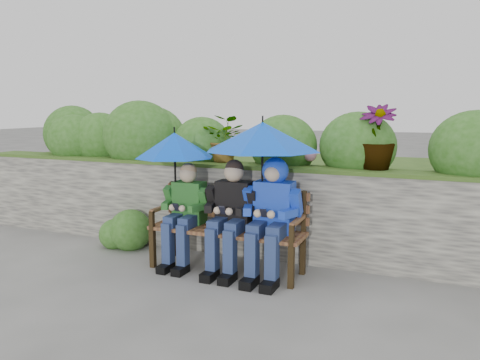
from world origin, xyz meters
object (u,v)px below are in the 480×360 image
at_px(umbrella_left, 175,145).
at_px(boy_right, 271,209).
at_px(park_bench, 229,223).
at_px(umbrella_right, 263,136).
at_px(boy_middle, 231,212).
at_px(boy_left, 185,209).

bearing_deg(umbrella_left, boy_right, -1.88).
xyz_separation_m(park_bench, boy_right, (0.48, -0.07, 0.21)).
bearing_deg(boy_right, umbrella_right, 157.15).
bearing_deg(boy_middle, boy_right, 1.29).
xyz_separation_m(park_bench, umbrella_right, (0.37, -0.02, 0.90)).
bearing_deg(umbrella_right, umbrella_left, -179.27).
height_order(boy_middle, umbrella_right, umbrella_right).
height_order(boy_right, umbrella_left, umbrella_left).
bearing_deg(boy_left, park_bench, 8.74).
bearing_deg(boy_right, boy_left, -179.77).
relative_size(park_bench, umbrella_right, 1.41).
height_order(park_bench, boy_right, boy_right).
relative_size(boy_middle, boy_right, 0.97).
distance_m(park_bench, boy_right, 0.53).
relative_size(park_bench, umbrella_left, 1.92).
bearing_deg(boy_middle, umbrella_right, 10.47).
distance_m(boy_left, boy_middle, 0.53).
xyz_separation_m(park_bench, umbrella_left, (-0.61, -0.03, 0.79)).
height_order(park_bench, umbrella_left, umbrella_left).
bearing_deg(umbrella_left, umbrella_right, 0.73).
bearing_deg(umbrella_right, boy_right, -22.85).
height_order(boy_middle, boy_right, boy_right).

